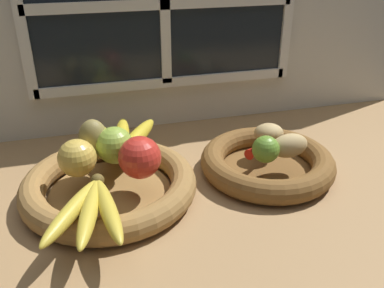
{
  "coord_description": "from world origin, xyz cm",
  "views": [
    {
      "loc": [
        -20.11,
        -70.14,
        45.49
      ],
      "look_at": [
        -1.36,
        -1.67,
        8.99
      ],
      "focal_mm": 38.26,
      "sensor_mm": 36.0,
      "label": 1
    }
  ],
  "objects_px": {
    "lime_near": "(266,149)",
    "apple_red_right": "(140,157)",
    "fruit_bowl_right": "(267,162)",
    "banana_bunch_front": "(90,209)",
    "banana_bunch_back": "(122,138)",
    "potato_back": "(269,133)",
    "apple_green_back": "(114,145)",
    "pear_brown": "(94,140)",
    "apple_golden_left": "(77,158)",
    "potato_small": "(289,146)",
    "chili_pepper": "(263,146)",
    "fruit_bowl_left": "(110,185)"
  },
  "relations": [
    {
      "from": "fruit_bowl_left",
      "to": "lime_near",
      "type": "bearing_deg",
      "value": -6.83
    },
    {
      "from": "apple_red_right",
      "to": "banana_bunch_back",
      "type": "distance_m",
      "value": 0.14
    },
    {
      "from": "apple_golden_left",
      "to": "potato_back",
      "type": "relative_size",
      "value": 1.13
    },
    {
      "from": "fruit_bowl_right",
      "to": "potato_small",
      "type": "bearing_deg",
      "value": -45.0
    },
    {
      "from": "fruit_bowl_left",
      "to": "potato_back",
      "type": "relative_size",
      "value": 5.3
    },
    {
      "from": "banana_bunch_front",
      "to": "potato_back",
      "type": "relative_size",
      "value": 3.09
    },
    {
      "from": "pear_brown",
      "to": "fruit_bowl_right",
      "type": "bearing_deg",
      "value": -10.07
    },
    {
      "from": "apple_red_right",
      "to": "potato_back",
      "type": "relative_size",
      "value": 1.25
    },
    {
      "from": "apple_golden_left",
      "to": "potato_back",
      "type": "bearing_deg",
      "value": 4.61
    },
    {
      "from": "apple_golden_left",
      "to": "fruit_bowl_left",
      "type": "bearing_deg",
      "value": -9.83
    },
    {
      "from": "apple_green_back",
      "to": "lime_near",
      "type": "relative_size",
      "value": 1.35
    },
    {
      "from": "pear_brown",
      "to": "chili_pepper",
      "type": "height_order",
      "value": "pear_brown"
    },
    {
      "from": "apple_golden_left",
      "to": "lime_near",
      "type": "xyz_separation_m",
      "value": [
        0.36,
        -0.05,
        -0.01
      ]
    },
    {
      "from": "fruit_bowl_left",
      "to": "banana_bunch_back",
      "type": "bearing_deg",
      "value": 70.6
    },
    {
      "from": "fruit_bowl_left",
      "to": "apple_red_right",
      "type": "height_order",
      "value": "apple_red_right"
    },
    {
      "from": "apple_green_back",
      "to": "pear_brown",
      "type": "bearing_deg",
      "value": 150.87
    },
    {
      "from": "fruit_bowl_left",
      "to": "fruit_bowl_right",
      "type": "xyz_separation_m",
      "value": [
        0.33,
        0.0,
        0.0
      ]
    },
    {
      "from": "lime_near",
      "to": "apple_red_right",
      "type": "bearing_deg",
      "value": 177.68
    },
    {
      "from": "apple_red_right",
      "to": "banana_bunch_back",
      "type": "xyz_separation_m",
      "value": [
        -0.02,
        0.14,
        -0.02
      ]
    },
    {
      "from": "apple_golden_left",
      "to": "lime_near",
      "type": "distance_m",
      "value": 0.36
    },
    {
      "from": "apple_red_right",
      "to": "chili_pepper",
      "type": "relative_size",
      "value": 0.75
    },
    {
      "from": "fruit_bowl_right",
      "to": "lime_near",
      "type": "distance_m",
      "value": 0.07
    },
    {
      "from": "potato_small",
      "to": "banana_bunch_front",
      "type": "bearing_deg",
      "value": -166.34
    },
    {
      "from": "banana_bunch_back",
      "to": "lime_near",
      "type": "height_order",
      "value": "lime_near"
    },
    {
      "from": "fruit_bowl_left",
      "to": "banana_bunch_back",
      "type": "height_order",
      "value": "banana_bunch_back"
    },
    {
      "from": "banana_bunch_back",
      "to": "lime_near",
      "type": "bearing_deg",
      "value": -29.65
    },
    {
      "from": "lime_near",
      "to": "chili_pepper",
      "type": "distance_m",
      "value": 0.05
    },
    {
      "from": "banana_bunch_back",
      "to": "chili_pepper",
      "type": "height_order",
      "value": "banana_bunch_back"
    },
    {
      "from": "fruit_bowl_right",
      "to": "potato_back",
      "type": "height_order",
      "value": "potato_back"
    },
    {
      "from": "potato_small",
      "to": "lime_near",
      "type": "relative_size",
      "value": 1.46
    },
    {
      "from": "apple_red_right",
      "to": "banana_bunch_front",
      "type": "xyz_separation_m",
      "value": [
        -0.1,
        -0.1,
        -0.03
      ]
    },
    {
      "from": "apple_golden_left",
      "to": "potato_back",
      "type": "xyz_separation_m",
      "value": [
        0.4,
        0.03,
        -0.01
      ]
    },
    {
      "from": "apple_green_back",
      "to": "potato_small",
      "type": "height_order",
      "value": "apple_green_back"
    },
    {
      "from": "apple_golden_left",
      "to": "banana_bunch_front",
      "type": "height_order",
      "value": "apple_golden_left"
    },
    {
      "from": "apple_green_back",
      "to": "pear_brown",
      "type": "height_order",
      "value": "pear_brown"
    },
    {
      "from": "fruit_bowl_right",
      "to": "apple_red_right",
      "type": "xyz_separation_m",
      "value": [
        -0.27,
        -0.03,
        0.07
      ]
    },
    {
      "from": "pear_brown",
      "to": "apple_golden_left",
      "type": "bearing_deg",
      "value": -122.47
    },
    {
      "from": "apple_red_right",
      "to": "lime_near",
      "type": "distance_m",
      "value": 0.25
    },
    {
      "from": "banana_bunch_back",
      "to": "apple_golden_left",
      "type": "bearing_deg",
      "value": -131.51
    },
    {
      "from": "apple_green_back",
      "to": "banana_bunch_front",
      "type": "bearing_deg",
      "value": -108.83
    },
    {
      "from": "apple_red_right",
      "to": "pear_brown",
      "type": "height_order",
      "value": "pear_brown"
    },
    {
      "from": "apple_green_back",
      "to": "chili_pepper",
      "type": "distance_m",
      "value": 0.31
    },
    {
      "from": "apple_golden_left",
      "to": "potato_small",
      "type": "distance_m",
      "value": 0.42
    },
    {
      "from": "fruit_bowl_left",
      "to": "pear_brown",
      "type": "height_order",
      "value": "pear_brown"
    },
    {
      "from": "fruit_bowl_right",
      "to": "apple_golden_left",
      "type": "xyz_separation_m",
      "value": [
        -0.38,
        0.01,
        0.06
      ]
    },
    {
      "from": "potato_back",
      "to": "potato_small",
      "type": "height_order",
      "value": "potato_small"
    },
    {
      "from": "fruit_bowl_right",
      "to": "apple_golden_left",
      "type": "height_order",
      "value": "apple_golden_left"
    },
    {
      "from": "lime_near",
      "to": "apple_green_back",
      "type": "bearing_deg",
      "value": 164.89
    },
    {
      "from": "fruit_bowl_left",
      "to": "banana_bunch_front",
      "type": "xyz_separation_m",
      "value": [
        -0.04,
        -0.13,
        0.04
      ]
    },
    {
      "from": "fruit_bowl_right",
      "to": "banana_bunch_front",
      "type": "height_order",
      "value": "banana_bunch_front"
    }
  ]
}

